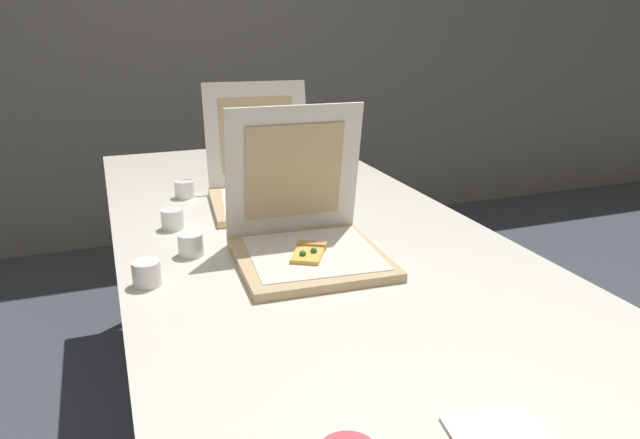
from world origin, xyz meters
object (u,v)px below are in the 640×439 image
Objects in this scene: table at (294,237)px; napkin_pile at (502,439)px; pizza_box_middle at (266,186)px; cup_white_mid at (173,219)px; pizza_box_front at (307,238)px; cup_white_near_center at (191,245)px; cup_white_near_left at (147,273)px; cup_white_far at (184,189)px.

napkin_pile is at bearing -90.80° from table.
pizza_box_middle is 1.22m from napkin_pile.
cup_white_mid reaches higher than napkin_pile.
cup_white_mid is at bearing -147.89° from pizza_box_middle.
pizza_box_front is at bearing -49.89° from cup_white_mid.
napkin_pile is (0.04, -0.73, -0.05)m from pizza_box_front.
cup_white_near_center is 0.19m from cup_white_near_left.
pizza_box_front is 5.86× the size of cup_white_mid.
napkin_pile is at bearing -70.26° from cup_white_near_center.
cup_white_far is (-0.26, 0.37, 0.07)m from table.
table is 0.45m from cup_white_far.
cup_white_far is (0.08, 0.30, 0.00)m from cup_white_mid.
cup_white_near_left is (-0.10, -0.36, 0.00)m from cup_white_mid.
cup_white_mid is 0.31m from cup_white_far.
cup_white_mid and cup_white_far have the same top height.
napkin_pile is at bearing -79.74° from cup_white_far.
cup_white_mid reaches higher than table.
cup_white_near_left is (-0.42, -0.51, -0.02)m from pizza_box_middle.
table is at bearing -54.66° from cup_white_far.
pizza_box_front is 0.29m from cup_white_near_center.
cup_white_mid is (-0.33, 0.07, 0.07)m from table.
cup_white_far is 0.42× the size of napkin_pile.
pizza_box_front is at bearing 3.44° from cup_white_near_left.
pizza_box_front is 0.39m from cup_white_near_left.
cup_white_near_left is (-0.12, -0.14, 0.00)m from cup_white_near_center.
cup_white_far is at bearing 74.88° from cup_white_near_left.
pizza_box_front reaches higher than cup_white_near_center.
table is 0.99m from napkin_pile.
cup_white_near_center is at bearing 158.35° from pizza_box_front.
pizza_box_middle is at bearing 26.18° from cup_white_mid.
pizza_box_middle reaches higher than cup_white_far.
cup_white_mid is 1.11m from napkin_pile.
table is 0.29m from pizza_box_front.
pizza_box_middle is at bearing 90.30° from napkin_pile.
table is 35.00× the size of cup_white_mid.
pizza_box_front reaches higher than cup_white_mid.
napkin_pile reaches higher than table.
cup_white_near_center is (0.02, -0.22, 0.00)m from cup_white_mid.
pizza_box_middle reaches higher than table.
cup_white_far is at bearing 83.54° from cup_white_near_center.
cup_white_near_center is 1.00× the size of cup_white_far.
cup_white_far is (0.06, 0.51, 0.00)m from cup_white_near_center.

